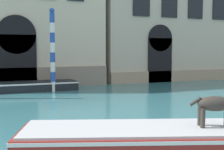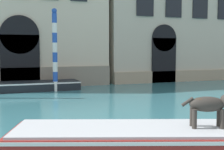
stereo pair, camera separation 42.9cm
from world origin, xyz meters
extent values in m
cube|color=gray|center=(-0.60, 19.50, 0.63)|extent=(11.32, 0.16, 1.26)
cube|color=black|center=(-0.60, 19.49, 1.60)|extent=(2.28, 0.14, 3.20)
cylinder|color=black|center=(-0.60, 19.49, 3.20)|extent=(2.28, 0.14, 2.28)
cube|color=tan|center=(11.04, 19.50, 0.40)|extent=(11.25, 0.16, 0.80)
cube|color=black|center=(9.18, 19.49, 1.57)|extent=(1.89, 0.14, 3.13)
cylinder|color=black|center=(9.18, 19.49, 3.13)|extent=(1.89, 0.14, 1.89)
cube|color=black|center=(7.67, 19.51, 5.61)|extent=(1.27, 0.10, 2.02)
cube|color=black|center=(9.92, 19.51, 5.61)|extent=(1.27, 0.10, 2.02)
cube|color=black|center=(12.17, 19.51, 5.61)|extent=(1.27, 0.10, 2.02)
cube|color=black|center=(14.42, 19.51, 5.61)|extent=(1.27, 0.10, 2.02)
cube|color=maroon|center=(1.21, 6.64, 0.23)|extent=(6.59, 3.91, 0.45)
cube|color=white|center=(1.21, 6.64, 0.39)|extent=(6.63, 3.95, 0.08)
cube|color=#B2B7BC|center=(1.21, 6.64, 0.48)|extent=(6.36, 3.71, 0.06)
cylinder|color=#332D28|center=(2.27, 6.36, 0.74)|extent=(0.11, 0.11, 0.45)
cylinder|color=#332D28|center=(2.17, 6.13, 0.74)|extent=(0.11, 0.11, 0.45)
ellipsoid|color=#332D28|center=(2.51, 6.12, 1.06)|extent=(0.91, 0.65, 0.36)
ellipsoid|color=#382D23|center=(2.40, 6.17, 1.16)|extent=(0.44, 0.37, 0.12)
cylinder|color=#332D28|center=(2.09, 6.30, 1.12)|extent=(0.30, 0.19, 0.24)
cube|color=black|center=(-0.72, 18.31, 0.25)|extent=(6.56, 1.65, 0.51)
cube|color=white|center=(-0.72, 18.31, 0.45)|extent=(6.59, 1.68, 0.08)
cube|color=#B2B7BC|center=(-0.72, 18.31, 0.23)|extent=(3.61, 1.24, 0.46)
cylinder|color=white|center=(1.12, 17.59, 0.27)|extent=(0.27, 0.27, 0.54)
cylinder|color=#234CAD|center=(1.12, 17.59, 0.81)|extent=(0.27, 0.27, 0.54)
cylinder|color=white|center=(1.12, 17.59, 1.36)|extent=(0.27, 0.27, 0.54)
cylinder|color=#234CAD|center=(1.12, 17.59, 1.90)|extent=(0.27, 0.27, 0.54)
cylinder|color=white|center=(1.12, 17.59, 2.44)|extent=(0.27, 0.27, 0.54)
cylinder|color=#234CAD|center=(1.12, 17.59, 2.98)|extent=(0.27, 0.27, 0.54)
cylinder|color=white|center=(1.12, 17.59, 3.52)|extent=(0.27, 0.27, 0.54)
cylinder|color=#234CAD|center=(1.12, 17.59, 4.07)|extent=(0.27, 0.27, 0.54)
sphere|color=#234CAD|center=(1.12, 17.59, 4.46)|extent=(0.28, 0.28, 0.28)
camera|label=1|loc=(-2.51, 0.38, 2.33)|focal=50.00mm
camera|label=2|loc=(-2.12, 0.22, 2.33)|focal=50.00mm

